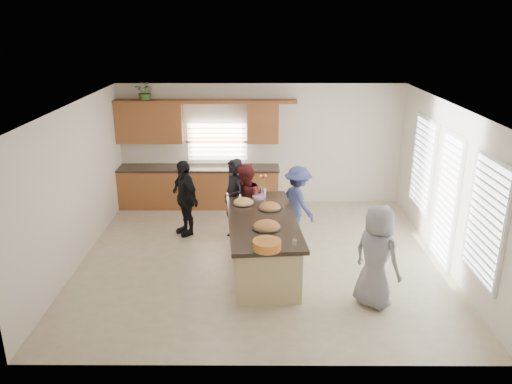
{
  "coord_description": "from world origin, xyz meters",
  "views": [
    {
      "loc": [
        -0.06,
        -8.25,
        4.18
      ],
      "look_at": [
        -0.1,
        0.39,
        1.15
      ],
      "focal_mm": 35.0,
      "sensor_mm": 36.0,
      "label": 1
    }
  ],
  "objects_px": {
    "salad_bowl": "(267,244)",
    "woman_right_back": "(298,202)",
    "woman_left_mid": "(245,204)",
    "woman_right_front": "(376,257)",
    "island": "(262,244)",
    "woman_left_back": "(234,200)",
    "woman_left_front": "(185,198)"
  },
  "relations": [
    {
      "from": "woman_right_back",
      "to": "woman_right_front",
      "type": "height_order",
      "value": "woman_right_front"
    },
    {
      "from": "woman_left_front",
      "to": "woman_right_front",
      "type": "distance_m",
      "value": 4.19
    },
    {
      "from": "salad_bowl",
      "to": "woman_right_back",
      "type": "height_order",
      "value": "woman_right_back"
    },
    {
      "from": "island",
      "to": "woman_left_front",
      "type": "bearing_deg",
      "value": 131.06
    },
    {
      "from": "woman_left_front",
      "to": "woman_right_front",
      "type": "xyz_separation_m",
      "value": [
        3.24,
        -2.66,
        0.03
      ]
    },
    {
      "from": "salad_bowl",
      "to": "woman_left_mid",
      "type": "distance_m",
      "value": 2.38
    },
    {
      "from": "salad_bowl",
      "to": "woman_right_back",
      "type": "bearing_deg",
      "value": 75.73
    },
    {
      "from": "salad_bowl",
      "to": "woman_right_front",
      "type": "xyz_separation_m",
      "value": [
        1.64,
        0.04,
        -0.22
      ]
    },
    {
      "from": "woman_left_mid",
      "to": "woman_right_front",
      "type": "relative_size",
      "value": 0.97
    },
    {
      "from": "woman_right_back",
      "to": "woman_right_front",
      "type": "relative_size",
      "value": 0.9
    },
    {
      "from": "salad_bowl",
      "to": "woman_left_mid",
      "type": "bearing_deg",
      "value": 99.3
    },
    {
      "from": "woman_right_front",
      "to": "woman_left_front",
      "type": "bearing_deg",
      "value": 10.3
    },
    {
      "from": "woman_left_back",
      "to": "woman_right_front",
      "type": "height_order",
      "value": "woman_left_back"
    },
    {
      "from": "woman_left_mid",
      "to": "woman_right_front",
      "type": "bearing_deg",
      "value": 38.94
    },
    {
      "from": "woman_left_mid",
      "to": "woman_left_front",
      "type": "distance_m",
      "value": 1.27
    },
    {
      "from": "woman_left_back",
      "to": "woman_right_back",
      "type": "bearing_deg",
      "value": 67.31
    },
    {
      "from": "woman_right_back",
      "to": "woman_left_mid",
      "type": "bearing_deg",
      "value": 72.35
    },
    {
      "from": "woman_left_back",
      "to": "woman_right_back",
      "type": "height_order",
      "value": "woman_left_back"
    },
    {
      "from": "woman_right_back",
      "to": "woman_right_front",
      "type": "xyz_separation_m",
      "value": [
        0.98,
        -2.54,
        0.08
      ]
    },
    {
      "from": "woman_right_back",
      "to": "woman_right_front",
      "type": "bearing_deg",
      "value": 170.6
    },
    {
      "from": "woman_left_front",
      "to": "woman_left_mid",
      "type": "bearing_deg",
      "value": 36.61
    },
    {
      "from": "woman_left_back",
      "to": "woman_left_mid",
      "type": "xyz_separation_m",
      "value": [
        0.21,
        -0.13,
        -0.04
      ]
    },
    {
      "from": "salad_bowl",
      "to": "woman_right_back",
      "type": "distance_m",
      "value": 2.68
    },
    {
      "from": "woman_left_back",
      "to": "woman_right_front",
      "type": "xyz_separation_m",
      "value": [
        2.24,
        -2.43,
        -0.01
      ]
    },
    {
      "from": "island",
      "to": "woman_left_front",
      "type": "height_order",
      "value": "woman_left_front"
    },
    {
      "from": "island",
      "to": "woman_right_back",
      "type": "distance_m",
      "value": 1.56
    },
    {
      "from": "island",
      "to": "woman_right_back",
      "type": "relative_size",
      "value": 1.91
    },
    {
      "from": "island",
      "to": "woman_left_back",
      "type": "xyz_separation_m",
      "value": [
        -0.53,
        1.25,
        0.37
      ]
    },
    {
      "from": "island",
      "to": "salad_bowl",
      "type": "height_order",
      "value": "salad_bowl"
    },
    {
      "from": "woman_right_back",
      "to": "woman_right_front",
      "type": "distance_m",
      "value": 2.72
    },
    {
      "from": "woman_left_back",
      "to": "woman_right_front",
      "type": "bearing_deg",
      "value": 15.01
    },
    {
      "from": "salad_bowl",
      "to": "woman_right_back",
      "type": "relative_size",
      "value": 0.29
    }
  ]
}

